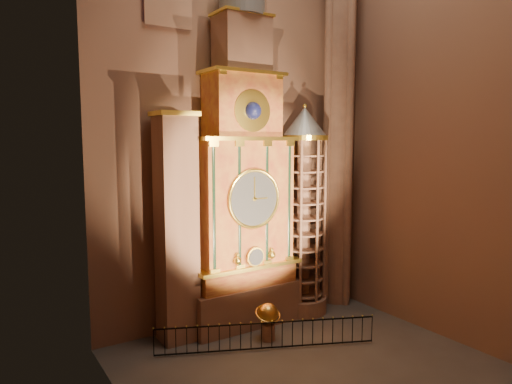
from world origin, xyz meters
TOP-DOWN VIEW (x-y plane):
  - floor at (0.00, 0.00)m, footprint 14.00×14.00m
  - wall_back at (0.00, 6.00)m, footprint 22.00×0.00m
  - wall_left at (-7.00, 0.00)m, footprint 0.00×22.00m
  - wall_right at (7.00, 0.00)m, footprint 0.00×22.00m
  - astronomical_clock at (0.00, 4.96)m, footprint 5.60×2.41m
  - portrait_tower at (-3.40, 4.98)m, footprint 1.80×1.60m
  - stair_turret at (3.50, 4.70)m, footprint 2.50×2.50m
  - gothic_pier at (6.10, 5.00)m, footprint 2.04×2.04m
  - celestial_globe at (-0.02, 2.78)m, footprint 1.19×1.12m
  - iron_railing at (-0.64, 1.95)m, footprint 8.68×3.92m

SIDE VIEW (x-z plane):
  - floor at x=0.00m, z-range 0.00..0.00m
  - iron_railing at x=-0.64m, z-range 0.05..1.23m
  - celestial_globe at x=-0.02m, z-range 0.17..1.86m
  - portrait_tower at x=-3.40m, z-range 0.05..10.25m
  - stair_turret at x=3.50m, z-range -0.13..10.67m
  - astronomical_clock at x=0.00m, z-range -1.67..15.03m
  - wall_back at x=0.00m, z-range 0.00..22.00m
  - wall_left at x=-7.00m, z-range 0.00..22.00m
  - wall_right at x=7.00m, z-range 0.00..22.00m
  - gothic_pier at x=6.10m, z-range 0.00..22.00m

